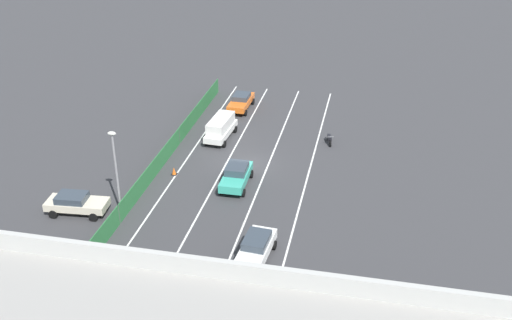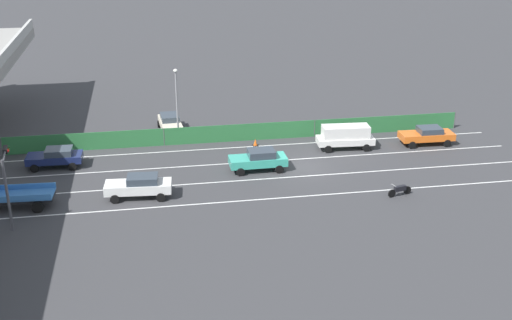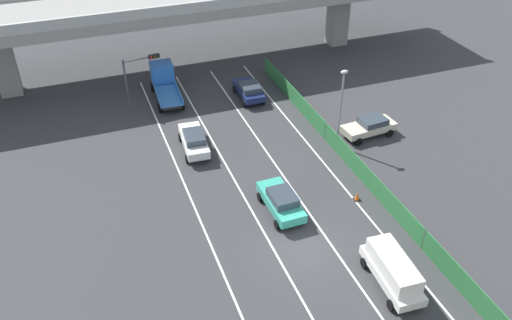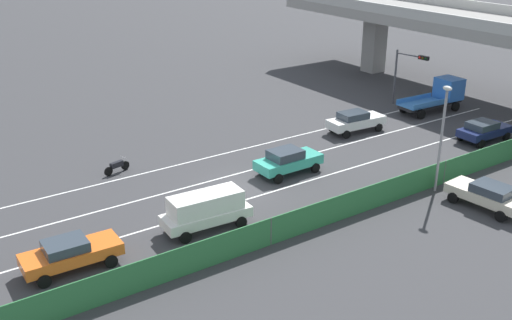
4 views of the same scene
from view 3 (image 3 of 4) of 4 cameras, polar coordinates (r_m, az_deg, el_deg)
name	(u,v)px [view 3 (image 3 of 4)]	position (r m, az deg, el deg)	size (l,w,h in m)	color
ground_plane	(303,248)	(33.92, 5.03, -9.31)	(300.00, 300.00, 0.00)	#38383A
lane_line_left_edge	(203,226)	(35.41, -5.67, -7.04)	(0.14, 44.22, 0.01)	silver
lane_line_mid_left	(254,214)	(36.17, -0.25, -5.76)	(0.14, 44.22, 0.01)	silver
lane_line_mid_right	(302,202)	(37.25, 4.87, -4.50)	(0.14, 44.22, 0.01)	silver
lane_line_right_edge	(347,191)	(38.62, 9.66, -3.28)	(0.14, 44.22, 0.01)	silver
elevated_overpass	(184,4)	(53.89, -7.70, 16.09)	(52.78, 9.31, 8.03)	gray
green_fence	(368,178)	(38.86, 11.80, -1.86)	(0.10, 40.32, 1.55)	#2D753D
car_sedan_navy	(249,90)	(49.21, -0.75, 7.47)	(2.16, 4.34, 1.54)	navy
car_taxi_teal	(281,201)	(35.82, 2.70, -4.36)	(2.08, 4.51, 1.68)	teal
car_hatchback_white	(194,140)	(42.09, -6.61, 2.10)	(2.22, 4.82, 1.65)	silver
car_van_white	(393,270)	(31.87, 14.33, -11.21)	(2.21, 4.94, 2.04)	silver
flatbed_truck_blue	(164,80)	(50.49, -9.76, 8.33)	(2.54, 6.17, 2.69)	black
parked_sedan_cream	(370,126)	(44.67, 11.99, 3.55)	(4.58, 2.30, 1.53)	beige
traffic_light	(138,72)	(47.61, -12.42, 9.16)	(3.26, 0.60, 4.89)	#47474C
street_lamp	(341,101)	(41.19, 9.05, 6.18)	(0.60, 0.36, 6.62)	gray
traffic_cone	(357,196)	(37.82, 10.70, -3.81)	(0.47, 0.47, 0.64)	orange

